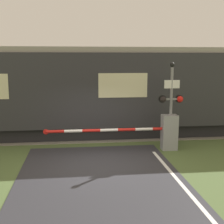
# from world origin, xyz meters

# --- Properties ---
(ground_plane) EXTENTS (80.00, 80.00, 0.00)m
(ground_plane) POSITION_xyz_m (0.00, 0.00, 0.00)
(ground_plane) COLOR #4C6033
(track_bed) EXTENTS (36.00, 3.20, 0.13)m
(track_bed) POSITION_xyz_m (0.00, 4.20, 0.02)
(track_bed) COLOR slate
(track_bed) RESTS_ON ground_plane
(train) EXTENTS (20.88, 2.95, 4.05)m
(train) POSITION_xyz_m (1.32, 4.20, 2.07)
(train) COLOR black
(train) RESTS_ON ground_plane
(crossing_barrier) EXTENTS (5.18, 0.44, 1.39)m
(crossing_barrier) POSITION_xyz_m (2.62, 1.32, 0.72)
(crossing_barrier) COLOR gray
(crossing_barrier) RESTS_ON ground_plane
(signal_post) EXTENTS (0.98, 0.26, 3.42)m
(signal_post) POSITION_xyz_m (3.01, 1.38, 1.95)
(signal_post) COLOR gray
(signal_post) RESTS_ON ground_plane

